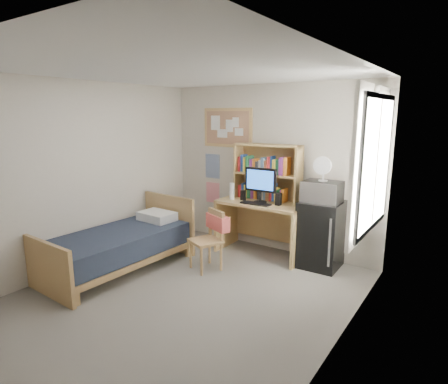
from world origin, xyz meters
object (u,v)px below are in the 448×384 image
Objects in this scene: bulletin_board at (228,128)px; desk_chair at (205,241)px; microwave at (322,191)px; desk at (261,228)px; speaker_right at (278,199)px; monitor at (260,185)px; speaker_left at (243,195)px; desk_fan at (324,170)px; mini_fridge at (320,234)px; bed at (118,251)px.

desk_chair is (0.50, -1.30, -1.50)m from bulletin_board.
desk is at bearing -179.13° from microwave.
bulletin_board is 5.16× the size of speaker_right.
microwave is (0.92, 0.09, -0.00)m from monitor.
desk_fan reaches higher than speaker_left.
speaker_left is at bearing -175.75° from mini_fridge.
mini_fridge is 1.12m from monitor.
desk_chair is (-0.35, -0.96, 0.00)m from desk.
bulletin_board reaches higher than speaker_right.
speaker_right is at bearing 76.81° from desk_chair.
microwave reaches higher than desk.
desk_fan is (1.22, 0.10, 0.48)m from speaker_left.
mini_fridge is 3.13× the size of desk_fan.
desk is at bearing 90.00° from monitor.
microwave reaches higher than bed.
desk is 2.49× the size of monitor.
speaker_left reaches higher than desk.
desk_fan reaches higher than monitor.
desk_chair is 1.75m from microwave.
desk_chair is 0.89× the size of mini_fridge.
desk is 0.92m from mini_fridge.
desk_chair is 2.77× the size of desk_fan.
mini_fridge is (0.92, 0.05, 0.06)m from desk.
mini_fridge is at bearing 6.46° from monitor.
bed is 12.64× the size of speaker_left.
bulletin_board is 0.99× the size of mini_fridge.
desk_fan reaches higher than desk_chair.
speaker_right is at bearing -172.90° from desk_fan.
bulletin_board is at bearing 133.91° from desk_chair.
bulletin_board is 1.11× the size of desk_chair.
bed is at bearing -129.95° from desk.
desk is 0.69m from monitor.
bed is (-0.50, -1.99, -1.65)m from bulletin_board.
bed is 3.05m from desk_fan.
bed is at bearing -136.64° from speaker_right.
bulletin_board reaches higher than mini_fridge.
bulletin_board is at bearing 143.76° from speaker_left.
mini_fridge is at bearing 90.00° from microwave.
desk_chair is at bearing -94.08° from speaker_left.
speaker_left is 0.60m from speaker_right.
speaker_right is at bearing 0.00° from monitor.
monitor is 0.35m from speaker_right.
desk_fan is at bearing 1.50° from desk.
desk_chair is at bearing -110.82° from desk.
monitor is 3.42× the size of speaker_left.
desk is 8.53× the size of speaker_left.
speaker_left is at bearing -168.69° from desk.
mini_fridge is at bearing -9.08° from bulletin_board.
microwave is 0.30m from desk_fan.
speaker_right is 0.65m from microwave.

